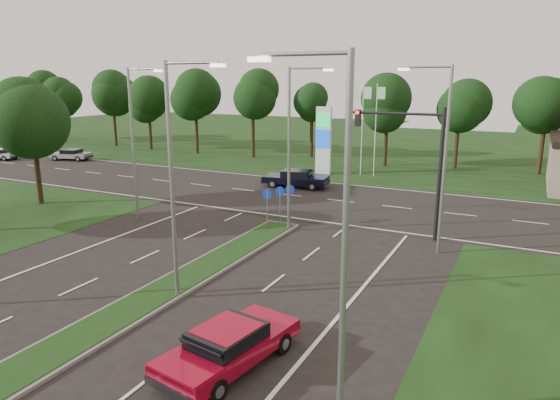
% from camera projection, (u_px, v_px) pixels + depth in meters
% --- Properties ---
extents(ground, '(160.00, 160.00, 0.00)m').
position_uv_depth(ground, '(28.00, 370.00, 14.72)').
color(ground, black).
rests_on(ground, ground).
extents(verge_far, '(160.00, 50.00, 0.02)m').
position_uv_depth(verge_far, '(419.00, 148.00, 62.41)').
color(verge_far, black).
rests_on(verge_far, ground).
extents(cross_road, '(160.00, 12.00, 0.02)m').
position_uv_depth(cross_road, '(327.00, 199.00, 35.53)').
color(cross_road, black).
rests_on(cross_road, ground).
extents(median_kerb, '(2.00, 26.00, 0.12)m').
position_uv_depth(median_kerb, '(125.00, 313.00, 18.18)').
color(median_kerb, slate).
rests_on(median_kerb, ground).
extents(streetlight_median_near, '(2.53, 0.22, 9.00)m').
position_uv_depth(streetlight_median_near, '(175.00, 171.00, 18.28)').
color(streetlight_median_near, gray).
rests_on(streetlight_median_near, ground).
extents(streetlight_median_far, '(2.53, 0.22, 9.00)m').
position_uv_depth(streetlight_median_far, '(292.00, 141.00, 26.96)').
color(streetlight_median_far, gray).
rests_on(streetlight_median_far, ground).
extents(streetlight_left_far, '(2.53, 0.22, 9.00)m').
position_uv_depth(streetlight_left_far, '(135.00, 136.00, 29.30)').
color(streetlight_left_far, gray).
rests_on(streetlight_left_far, ground).
extents(streetlight_right_far, '(2.53, 0.22, 9.00)m').
position_uv_depth(streetlight_right_far, '(441.00, 150.00, 23.53)').
color(streetlight_right_far, gray).
rests_on(streetlight_right_far, ground).
extents(streetlight_right_near, '(2.53, 0.22, 9.00)m').
position_uv_depth(streetlight_right_near, '(337.00, 227.00, 11.40)').
color(streetlight_right_near, gray).
rests_on(streetlight_right_near, ground).
extents(traffic_signal, '(5.10, 0.42, 7.00)m').
position_uv_depth(traffic_signal, '(415.00, 152.00, 26.07)').
color(traffic_signal, black).
rests_on(traffic_signal, ground).
extents(median_signs, '(1.16, 1.76, 2.38)m').
position_uv_depth(median_signs, '(279.00, 198.00, 28.54)').
color(median_signs, gray).
rests_on(median_signs, ground).
extents(gas_pylon, '(5.80, 1.26, 8.00)m').
position_uv_depth(gas_pylon, '(326.00, 139.00, 44.28)').
color(gas_pylon, silver).
rests_on(gas_pylon, ground).
extents(tree_left_far, '(5.20, 5.20, 8.86)m').
position_uv_depth(tree_left_far, '(23.00, 114.00, 33.21)').
color(tree_left_far, black).
rests_on(tree_left_far, ground).
extents(treeline_far, '(6.00, 6.00, 9.90)m').
position_uv_depth(treeline_far, '(391.00, 95.00, 47.69)').
color(treeline_far, black).
rests_on(treeline_far, ground).
extents(red_sedan, '(2.64, 4.94, 1.29)m').
position_uv_depth(red_sedan, '(229.00, 345.00, 14.78)').
color(red_sedan, maroon).
rests_on(red_sedan, ground).
extents(navy_sedan, '(5.28, 2.79, 1.38)m').
position_uv_depth(navy_sedan, '(296.00, 178.00, 39.36)').
color(navy_sedan, black).
rests_on(navy_sedan, ground).
extents(far_car_a, '(4.41, 2.83, 1.18)m').
position_uv_depth(far_car_a, '(71.00, 154.00, 52.50)').
color(far_car_a, gray).
rests_on(far_car_a, ground).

